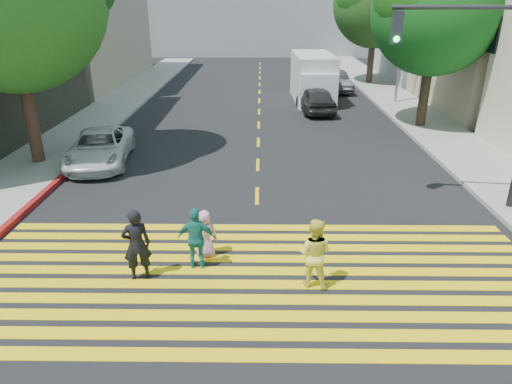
{
  "coord_description": "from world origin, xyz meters",
  "views": [
    {
      "loc": [
        0.12,
        -7.56,
        5.87
      ],
      "look_at": [
        0.0,
        3.0,
        1.4
      ],
      "focal_mm": 32.0,
      "sensor_mm": 36.0,
      "label": 1
    }
  ],
  "objects_px": {
    "pedestrian_extra": "(197,239)",
    "dark_car_parked": "(335,81)",
    "pedestrian_child": "(205,234)",
    "pedestrian_man": "(137,245)",
    "traffic_signal": "(495,77)",
    "white_sedan": "(100,147)",
    "white_van": "(313,79)",
    "silver_car": "(303,74)",
    "dark_car_near": "(316,99)",
    "tree_right_near": "(439,3)",
    "pedestrian_woman": "(314,253)"
  },
  "relations": [
    {
      "from": "pedestrian_extra",
      "to": "dark_car_parked",
      "type": "distance_m",
      "value": 23.43
    },
    {
      "from": "pedestrian_child",
      "to": "pedestrian_extra",
      "type": "relative_size",
      "value": 0.8
    },
    {
      "from": "pedestrian_man",
      "to": "traffic_signal",
      "type": "bearing_deg",
      "value": -176.03
    },
    {
      "from": "white_sedan",
      "to": "white_van",
      "type": "height_order",
      "value": "white_van"
    },
    {
      "from": "silver_car",
      "to": "white_sedan",
      "type": "bearing_deg",
      "value": 71.3
    },
    {
      "from": "pedestrian_child",
      "to": "white_van",
      "type": "bearing_deg",
      "value": -107.92
    },
    {
      "from": "dark_car_near",
      "to": "traffic_signal",
      "type": "relative_size",
      "value": 0.69
    },
    {
      "from": "tree_right_near",
      "to": "white_sedan",
      "type": "relative_size",
      "value": 1.85
    },
    {
      "from": "silver_car",
      "to": "white_van",
      "type": "xyz_separation_m",
      "value": [
        0.01,
        -7.18,
        0.72
      ]
    },
    {
      "from": "white_sedan",
      "to": "traffic_signal",
      "type": "height_order",
      "value": "traffic_signal"
    },
    {
      "from": "pedestrian_man",
      "to": "pedestrian_child",
      "type": "bearing_deg",
      "value": -164.1
    },
    {
      "from": "white_van",
      "to": "pedestrian_child",
      "type": "bearing_deg",
      "value": -105.18
    },
    {
      "from": "pedestrian_child",
      "to": "pedestrian_extra",
      "type": "bearing_deg",
      "value": 72.21
    },
    {
      "from": "pedestrian_man",
      "to": "pedestrian_woman",
      "type": "xyz_separation_m",
      "value": [
        3.91,
        -0.23,
        -0.05
      ]
    },
    {
      "from": "silver_car",
      "to": "dark_car_parked",
      "type": "relative_size",
      "value": 1.0
    },
    {
      "from": "pedestrian_child",
      "to": "pedestrian_man",
      "type": "bearing_deg",
      "value": 30.55
    },
    {
      "from": "traffic_signal",
      "to": "dark_car_parked",
      "type": "bearing_deg",
      "value": 100.86
    },
    {
      "from": "dark_car_near",
      "to": "white_sedan",
      "type": "bearing_deg",
      "value": 38.26
    },
    {
      "from": "pedestrian_woman",
      "to": "traffic_signal",
      "type": "distance_m",
      "value": 7.31
    },
    {
      "from": "white_van",
      "to": "traffic_signal",
      "type": "relative_size",
      "value": 0.98
    },
    {
      "from": "dark_car_near",
      "to": "dark_car_parked",
      "type": "distance_m",
      "value": 6.58
    },
    {
      "from": "pedestrian_child",
      "to": "white_sedan",
      "type": "height_order",
      "value": "white_sedan"
    },
    {
      "from": "pedestrian_child",
      "to": "silver_car",
      "type": "distance_m",
      "value": 26.4
    },
    {
      "from": "pedestrian_child",
      "to": "traffic_signal",
      "type": "distance_m",
      "value": 8.87
    },
    {
      "from": "pedestrian_man",
      "to": "silver_car",
      "type": "height_order",
      "value": "pedestrian_man"
    },
    {
      "from": "white_van",
      "to": "dark_car_parked",
      "type": "bearing_deg",
      "value": 57.96
    },
    {
      "from": "dark_car_parked",
      "to": "white_van",
      "type": "relative_size",
      "value": 0.69
    },
    {
      "from": "dark_car_near",
      "to": "pedestrian_extra",
      "type": "bearing_deg",
      "value": 69.0
    },
    {
      "from": "dark_car_parked",
      "to": "traffic_signal",
      "type": "distance_m",
      "value": 19.42
    },
    {
      "from": "pedestrian_woman",
      "to": "silver_car",
      "type": "height_order",
      "value": "pedestrian_woman"
    },
    {
      "from": "white_sedan",
      "to": "pedestrian_extra",
      "type": "bearing_deg",
      "value": -65.26
    },
    {
      "from": "pedestrian_woman",
      "to": "white_sedan",
      "type": "height_order",
      "value": "pedestrian_woman"
    },
    {
      "from": "pedestrian_extra",
      "to": "white_sedan",
      "type": "distance_m",
      "value": 8.79
    },
    {
      "from": "dark_car_near",
      "to": "white_van",
      "type": "bearing_deg",
      "value": -98.19
    },
    {
      "from": "dark_car_near",
      "to": "traffic_signal",
      "type": "distance_m",
      "value": 13.63
    },
    {
      "from": "pedestrian_woman",
      "to": "pedestrian_extra",
      "type": "xyz_separation_m",
      "value": [
        -2.64,
        0.68,
        -0.04
      ]
    },
    {
      "from": "tree_right_near",
      "to": "pedestrian_man",
      "type": "height_order",
      "value": "tree_right_near"
    },
    {
      "from": "tree_right_near",
      "to": "pedestrian_child",
      "type": "distance_m",
      "value": 16.34
    },
    {
      "from": "dark_car_near",
      "to": "white_van",
      "type": "xyz_separation_m",
      "value": [
        0.15,
        3.12,
        0.61
      ]
    },
    {
      "from": "pedestrian_woman",
      "to": "dark_car_near",
      "type": "bearing_deg",
      "value": -78.5
    },
    {
      "from": "pedestrian_woman",
      "to": "white_van",
      "type": "xyz_separation_m",
      "value": [
        2.04,
        20.04,
        0.52
      ]
    },
    {
      "from": "pedestrian_woman",
      "to": "white_van",
      "type": "height_order",
      "value": "white_van"
    },
    {
      "from": "pedestrian_child",
      "to": "dark_car_parked",
      "type": "bearing_deg",
      "value": -110.57
    },
    {
      "from": "white_sedan",
      "to": "white_van",
      "type": "distance_m",
      "value": 15.2
    },
    {
      "from": "pedestrian_extra",
      "to": "pedestrian_child",
      "type": "bearing_deg",
      "value": -102.05
    },
    {
      "from": "pedestrian_woman",
      "to": "traffic_signal",
      "type": "bearing_deg",
      "value": -123.92
    },
    {
      "from": "dark_car_near",
      "to": "dark_car_parked",
      "type": "height_order",
      "value": "dark_car_near"
    },
    {
      "from": "dark_car_parked",
      "to": "traffic_signal",
      "type": "height_order",
      "value": "traffic_signal"
    },
    {
      "from": "dark_car_near",
      "to": "silver_car",
      "type": "xyz_separation_m",
      "value": [
        0.14,
        10.3,
        -0.11
      ]
    },
    {
      "from": "pedestrian_woman",
      "to": "dark_car_near",
      "type": "relative_size",
      "value": 0.38
    }
  ]
}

